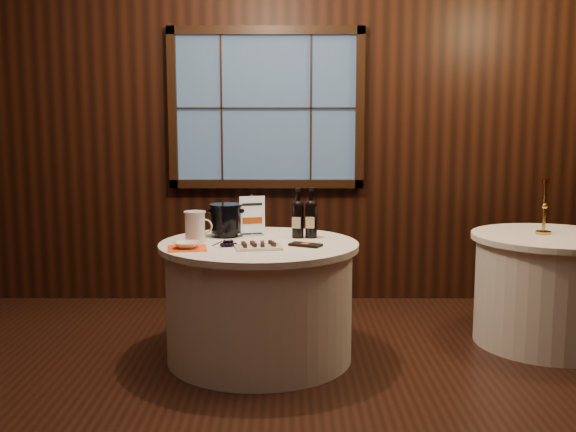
{
  "coord_description": "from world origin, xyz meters",
  "views": [
    {
      "loc": [
        0.2,
        -3.26,
        1.54
      ],
      "look_at": [
        0.19,
        0.9,
        0.96
      ],
      "focal_mm": 42.0,
      "sensor_mm": 36.0,
      "label": 1
    }
  ],
  "objects_px": {
    "main_table": "(259,300)",
    "brass_candlestick": "(544,214)",
    "port_bottle_right": "(311,216)",
    "cracker_bowl": "(187,245)",
    "sign_stand": "(252,222)",
    "side_table": "(549,289)",
    "chocolate_plate": "(258,246)",
    "port_bottle_left": "(298,216)",
    "chocolate_box": "(306,245)",
    "grape_bunch": "(228,244)",
    "glass_pitcher": "(195,226)",
    "ice_bucket": "(226,219)"
  },
  "relations": [
    {
      "from": "port_bottle_right",
      "to": "chocolate_plate",
      "type": "height_order",
      "value": "port_bottle_right"
    },
    {
      "from": "port_bottle_left",
      "to": "port_bottle_right",
      "type": "relative_size",
      "value": 0.99
    },
    {
      "from": "port_bottle_left",
      "to": "glass_pitcher",
      "type": "height_order",
      "value": "port_bottle_left"
    },
    {
      "from": "chocolate_box",
      "to": "cracker_bowl",
      "type": "height_order",
      "value": "cracker_bowl"
    },
    {
      "from": "main_table",
      "to": "sign_stand",
      "type": "height_order",
      "value": "sign_stand"
    },
    {
      "from": "ice_bucket",
      "to": "cracker_bowl",
      "type": "bearing_deg",
      "value": -114.61
    },
    {
      "from": "port_bottle_right",
      "to": "brass_candlestick",
      "type": "height_order",
      "value": "brass_candlestick"
    },
    {
      "from": "side_table",
      "to": "grape_bunch",
      "type": "xyz_separation_m",
      "value": [
        -2.18,
        -0.45,
        0.4
      ]
    },
    {
      "from": "cracker_bowl",
      "to": "chocolate_box",
      "type": "bearing_deg",
      "value": 6.73
    },
    {
      "from": "brass_candlestick",
      "to": "chocolate_plate",
      "type": "bearing_deg",
      "value": -164.5
    },
    {
      "from": "side_table",
      "to": "port_bottle_left",
      "type": "relative_size",
      "value": 3.25
    },
    {
      "from": "grape_bunch",
      "to": "chocolate_box",
      "type": "bearing_deg",
      "value": 3.16
    },
    {
      "from": "chocolate_box",
      "to": "main_table",
      "type": "bearing_deg",
      "value": -176.49
    },
    {
      "from": "main_table",
      "to": "port_bottle_right",
      "type": "xyz_separation_m",
      "value": [
        0.34,
        0.18,
        0.53
      ]
    },
    {
      "from": "port_bottle_left",
      "to": "chocolate_plate",
      "type": "distance_m",
      "value": 0.48
    },
    {
      "from": "chocolate_plate",
      "to": "brass_candlestick",
      "type": "relative_size",
      "value": 0.82
    },
    {
      "from": "sign_stand",
      "to": "glass_pitcher",
      "type": "xyz_separation_m",
      "value": [
        -0.35,
        -0.23,
        0.01
      ]
    },
    {
      "from": "chocolate_plate",
      "to": "side_table",
      "type": "bearing_deg",
      "value": 14.29
    },
    {
      "from": "port_bottle_right",
      "to": "chocolate_box",
      "type": "distance_m",
      "value": 0.34
    },
    {
      "from": "port_bottle_right",
      "to": "ice_bucket",
      "type": "bearing_deg",
      "value": -171.5
    },
    {
      "from": "chocolate_plate",
      "to": "main_table",
      "type": "bearing_deg",
      "value": 91.21
    },
    {
      "from": "port_bottle_right",
      "to": "main_table",
      "type": "bearing_deg",
      "value": -139.63
    },
    {
      "from": "port_bottle_left",
      "to": "glass_pitcher",
      "type": "relative_size",
      "value": 1.66
    },
    {
      "from": "ice_bucket",
      "to": "glass_pitcher",
      "type": "relative_size",
      "value": 1.1
    },
    {
      "from": "grape_bunch",
      "to": "main_table",
      "type": "bearing_deg",
      "value": 40.01
    },
    {
      "from": "sign_stand",
      "to": "port_bottle_left",
      "type": "bearing_deg",
      "value": -28.48
    },
    {
      "from": "chocolate_plate",
      "to": "grape_bunch",
      "type": "xyz_separation_m",
      "value": [
        -0.19,
        0.05,
        0.0
      ]
    },
    {
      "from": "chocolate_plate",
      "to": "chocolate_box",
      "type": "distance_m",
      "value": 0.3
    },
    {
      "from": "main_table",
      "to": "cracker_bowl",
      "type": "bearing_deg",
      "value": -153.62
    },
    {
      "from": "side_table",
      "to": "brass_candlestick",
      "type": "bearing_deg",
      "value": 147.77
    },
    {
      "from": "main_table",
      "to": "chocolate_plate",
      "type": "bearing_deg",
      "value": -88.79
    },
    {
      "from": "ice_bucket",
      "to": "chocolate_plate",
      "type": "bearing_deg",
      "value": -61.34
    },
    {
      "from": "brass_candlestick",
      "to": "ice_bucket",
      "type": "bearing_deg",
      "value": -177.13
    },
    {
      "from": "side_table",
      "to": "chocolate_plate",
      "type": "distance_m",
      "value": 2.1
    },
    {
      "from": "glass_pitcher",
      "to": "port_bottle_right",
      "type": "bearing_deg",
      "value": 17.74
    },
    {
      "from": "ice_bucket",
      "to": "cracker_bowl",
      "type": "relative_size",
      "value": 1.44
    },
    {
      "from": "ice_bucket",
      "to": "chocolate_plate",
      "type": "distance_m",
      "value": 0.5
    },
    {
      "from": "sign_stand",
      "to": "port_bottle_left",
      "type": "distance_m",
      "value": 0.32
    },
    {
      "from": "ice_bucket",
      "to": "brass_candlestick",
      "type": "distance_m",
      "value": 2.18
    },
    {
      "from": "port_bottle_left",
      "to": "cracker_bowl",
      "type": "height_order",
      "value": "port_bottle_left"
    },
    {
      "from": "port_bottle_left",
      "to": "cracker_bowl",
      "type": "relative_size",
      "value": 2.16
    },
    {
      "from": "glass_pitcher",
      "to": "brass_candlestick",
      "type": "relative_size",
      "value": 0.53
    },
    {
      "from": "chocolate_box",
      "to": "brass_candlestick",
      "type": "xyz_separation_m",
      "value": [
        1.65,
        0.46,
        0.13
      ]
    },
    {
      "from": "port_bottle_right",
      "to": "ice_bucket",
      "type": "distance_m",
      "value": 0.57
    },
    {
      "from": "cracker_bowl",
      "to": "sign_stand",
      "type": "bearing_deg",
      "value": 51.0
    },
    {
      "from": "port_bottle_right",
      "to": "brass_candlestick",
      "type": "bearing_deg",
      "value": 18.71
    },
    {
      "from": "port_bottle_right",
      "to": "port_bottle_left",
      "type": "bearing_deg",
      "value": -168.03
    },
    {
      "from": "side_table",
      "to": "cracker_bowl",
      "type": "bearing_deg",
      "value": -168.07
    },
    {
      "from": "main_table",
      "to": "brass_candlestick",
      "type": "bearing_deg",
      "value": 9.64
    },
    {
      "from": "port_bottle_right",
      "to": "sign_stand",
      "type": "bearing_deg",
      "value": -176.72
    }
  ]
}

